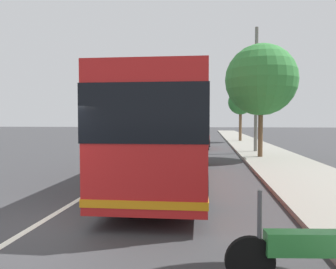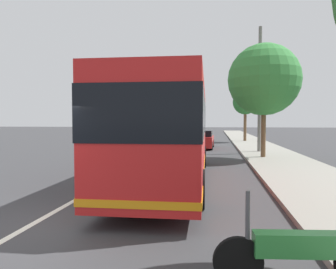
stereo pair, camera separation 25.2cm
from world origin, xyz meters
The scene contains 10 objects.
ground_plane centered at (0.00, 0.00, 0.00)m, with size 220.00×220.00×0.00m, color #38383A.
sidewalk_curb centered at (10.00, -7.34, 0.07)m, with size 110.00×3.60×0.14m, color gray.
lane_divider_line centered at (10.00, 0.00, 0.00)m, with size 110.00×0.16×0.01m, color silver.
coach_bus centered at (5.49, -2.22, 1.95)m, with size 11.37×2.83×3.41m.
motorcycle_by_tree centered at (-1.67, -4.95, 0.48)m, with size 0.37×2.26×1.29m.
car_side_street centered at (19.66, -2.75, 0.71)m, with size 4.60×1.96×1.47m.
car_behind_bus centered at (39.51, 1.89, 0.72)m, with size 4.31×1.98×1.51m.
roadside_tree_mid_block centered at (12.89, -6.59, 4.58)m, with size 4.11×4.11×6.65m.
roadside_tree_far_block centered at (28.03, -6.91, 4.16)m, with size 2.59×2.59×5.50m.
utility_pole centered at (16.31, -6.81, 4.30)m, with size 0.23×0.23×8.59m, color slate.
Camera 2 is at (-5.96, -3.87, 2.20)m, focal length 33.77 mm.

